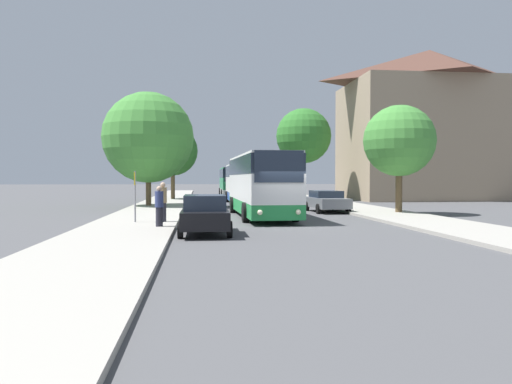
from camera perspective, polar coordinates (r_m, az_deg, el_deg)
name	(u,v)px	position (r m, az deg, el deg)	size (l,w,h in m)	color
ground_plane	(286,226)	(23.16, 3.41, -3.85)	(300.00, 300.00, 0.00)	#4C4C4F
sidewalk_left	(131,226)	(23.02, -14.06, -3.75)	(4.00, 120.00, 0.15)	#A39E93
sidewalk_right	(430,222)	(25.31, 19.25, -3.30)	(4.00, 120.00, 0.15)	#A39E93
building_right_background	(429,125)	(54.66, 19.15, 7.26)	(16.53, 11.46, 15.31)	gray
bus_front	(260,184)	(28.17, 0.50, 0.90)	(3.01, 11.77, 3.47)	#238942
bus_middle	(244,183)	(41.86, -1.39, 1.07)	(2.76, 11.58, 3.36)	#2D519E
bus_rear	(232,182)	(56.28, -2.76, 1.18)	(2.78, 10.73, 3.30)	silver
parked_car_left_curb	(205,214)	(19.63, -5.87, -2.52)	(2.01, 4.27, 1.54)	black
parked_car_right_near	(327,201)	(32.45, 8.06, -0.99)	(2.21, 4.68, 1.38)	slate
parked_car_right_far	(286,194)	(46.64, 3.40, -0.20)	(2.10, 4.67, 1.35)	#236B38
bus_stop_sign	(135,190)	(23.85, -13.66, 0.18)	(0.08, 0.45, 2.37)	gray
pedestrian_waiting_near	(163,202)	(23.83, -10.59, -1.09)	(0.36, 0.36, 1.85)	#23232D
pedestrian_waiting_far	(159,206)	(21.53, -11.00, -1.59)	(0.36, 0.36, 1.71)	#23232D
tree_left_near	(173,151)	(49.62, -9.50, 4.66)	(4.88, 4.88, 7.15)	brown
tree_left_far	(148,138)	(37.98, -12.22, 6.09)	(6.72, 6.72, 8.41)	brown
tree_right_near	(399,141)	(31.26, 16.06, 5.62)	(4.28, 4.28, 6.43)	brown
tree_right_mid	(304,136)	(49.46, 5.46, 6.38)	(5.40, 5.40, 8.87)	brown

